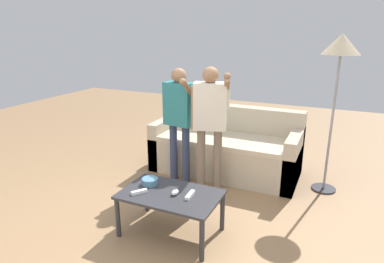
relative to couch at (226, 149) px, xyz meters
The scene contains 10 objects.
ground_plane 1.55m from the couch, 91.35° to the right, with size 12.00×12.00×0.00m, color #93704C.
couch is the anchor object (origin of this frame).
coffee_table 1.59m from the couch, 89.69° to the right, with size 0.90×0.57×0.41m.
snack_bowl 1.53m from the couch, 99.74° to the right, with size 0.16×0.16×0.06m, color teal.
game_remote_nunchuk 1.60m from the couch, 87.86° to the right, with size 0.06×0.09×0.05m.
floor_lamp 1.79m from the couch, ahead, with size 0.40×0.40×1.80m.
player_center 0.88m from the couch, 89.34° to the right, with size 0.46×0.29×1.46m.
player_left 0.90m from the couch, 127.64° to the right, with size 0.41×0.36×1.42m.
game_remote_wand_near 1.73m from the couch, 98.27° to the right, with size 0.12×0.14×0.03m.
game_remote_wand_far 1.59m from the couch, 82.87° to the right, with size 0.04×0.16×0.03m.
Camera 1 is at (1.38, -2.51, 1.86)m, focal length 31.61 mm.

